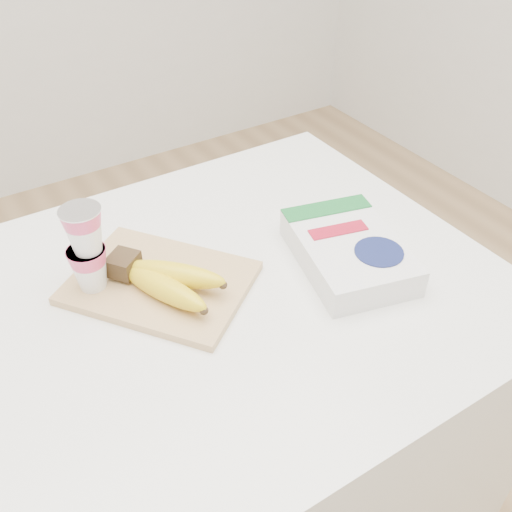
{
  "coord_description": "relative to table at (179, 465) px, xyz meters",
  "views": [
    {
      "loc": [
        -0.21,
        -0.63,
        1.51
      ],
      "look_at": [
        0.19,
        -0.0,
        0.91
      ],
      "focal_mm": 40.0,
      "sensor_mm": 36.0,
      "label": 1
    }
  ],
  "objects": [
    {
      "name": "cutting_board",
      "position": [
        0.03,
        0.06,
        0.44
      ],
      "size": [
        0.34,
        0.36,
        0.01
      ],
      "primitive_type": "cube",
      "rotation": [
        0.0,
        0.0,
        0.64
      ],
      "color": "tan",
      "rests_on": "table"
    },
    {
      "name": "yogurt_stack",
      "position": [
        -0.06,
        0.1,
        0.53
      ],
      "size": [
        0.07,
        0.07,
        0.15
      ],
      "color": "white",
      "rests_on": "cutting_board"
    },
    {
      "name": "bananas",
      "position": [
        0.03,
        0.03,
        0.47
      ],
      "size": [
        0.16,
        0.21,
        0.06
      ],
      "color": "#382816",
      "rests_on": "cutting_board"
    },
    {
      "name": "table",
      "position": [
        0.0,
        0.0,
        0.0
      ],
      "size": [
        1.16,
        0.77,
        0.87
      ],
      "primitive_type": "cube",
      "color": "white",
      "rests_on": "ground"
    },
    {
      "name": "cereal_box",
      "position": [
        0.34,
        -0.06,
        0.46
      ],
      "size": [
        0.22,
        0.27,
        0.05
      ],
      "rotation": [
        0.0,
        0.0,
        -0.24
      ],
      "color": "white",
      "rests_on": "table"
    }
  ]
}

